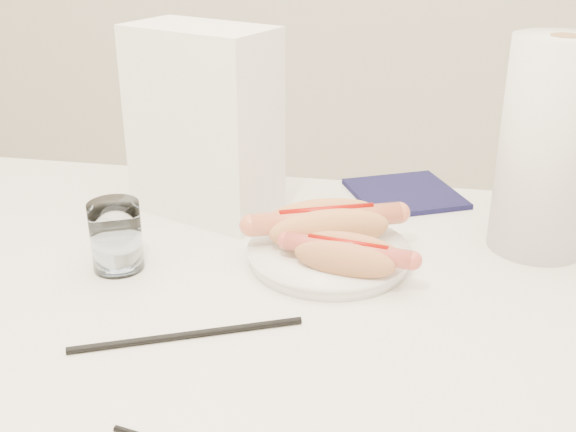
% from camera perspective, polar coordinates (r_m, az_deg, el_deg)
% --- Properties ---
extents(table, '(1.20, 0.80, 0.75)m').
position_cam_1_polar(table, '(0.89, -6.03, -9.42)').
color(table, white).
rests_on(table, ground).
extents(plate, '(0.26, 0.26, 0.02)m').
position_cam_1_polar(plate, '(0.92, 3.31, -3.27)').
color(plate, white).
rests_on(plate, table).
extents(hotdog_left, '(0.19, 0.13, 0.05)m').
position_cam_1_polar(hotdog_left, '(0.92, 3.09, -0.72)').
color(hotdog_left, tan).
rests_on(hotdog_left, plate).
extents(hotdog_right, '(0.16, 0.08, 0.04)m').
position_cam_1_polar(hotdog_right, '(0.86, 4.80, -3.16)').
color(hotdog_right, '#CC804F').
rests_on(hotdog_right, plate).
extents(water_glass, '(0.06, 0.06, 0.09)m').
position_cam_1_polar(water_glass, '(0.91, -13.68, -1.59)').
color(water_glass, white).
rests_on(water_glass, table).
extents(chopstick_near, '(0.23, 0.11, 0.01)m').
position_cam_1_polar(chopstick_near, '(0.77, -8.08, -9.46)').
color(chopstick_near, black).
rests_on(chopstick_near, table).
extents(napkin_box, '(0.23, 0.18, 0.27)m').
position_cam_1_polar(napkin_box, '(1.03, -6.80, 7.46)').
color(napkin_box, white).
rests_on(napkin_box, table).
extents(navy_napkin, '(0.21, 0.21, 0.01)m').
position_cam_1_polar(navy_napkin, '(1.14, 9.37, 1.80)').
color(navy_napkin, '#121136').
rests_on(navy_napkin, table).
extents(paper_towel_roll, '(0.13, 0.13, 0.28)m').
position_cam_1_polar(paper_towel_roll, '(0.97, 20.27, 5.19)').
color(paper_towel_roll, white).
rests_on(paper_towel_roll, table).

